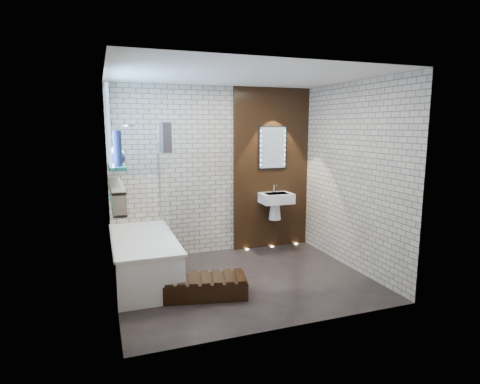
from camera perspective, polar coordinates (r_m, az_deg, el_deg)
name	(u,v)px	position (r m, az deg, el deg)	size (l,w,h in m)	color
ground	(244,280)	(5.29, 0.56, -12.63)	(3.20, 3.20, 0.00)	black
room_shell	(244,182)	(4.95, 0.59, 1.44)	(3.24, 3.20, 2.60)	tan
walnut_panel	(271,169)	(6.47, 4.57, 3.33)	(1.30, 0.06, 2.60)	black
clerestory_window	(109,134)	(4.95, -18.38, 7.95)	(0.18, 1.00, 0.94)	#7FADE0
display_niche	(117,195)	(4.81, -17.40, -0.44)	(0.14, 1.30, 0.26)	teal
bathtub	(144,259)	(5.35, -13.76, -9.35)	(0.79, 1.74, 0.70)	white
bath_screen	(163,178)	(5.59, -11.03, 2.00)	(0.01, 0.78, 1.40)	white
towel	(166,137)	(5.26, -10.73, 7.77)	(0.11, 0.30, 0.39)	black
shower_head	(129,126)	(5.56, -15.80, 9.22)	(0.18, 0.18, 0.02)	silver
washbasin	(276,202)	(6.37, 5.23, -1.42)	(0.50, 0.36, 0.58)	white
led_mirror	(273,148)	(6.41, 4.75, 6.41)	(0.50, 0.02, 0.70)	black
walnut_step	(205,287)	(4.82, -5.05, -13.58)	(0.97, 0.43, 0.22)	black
niche_bottles	(119,204)	(4.44, -17.15, -1.67)	(0.06, 0.18, 0.15)	#AF731B
sill_vases	(117,155)	(4.85, -17.38, 5.20)	(0.20, 0.53, 0.40)	#151D3C
floor_uplights	(272,246)	(6.68, 4.67, -7.85)	(0.96, 0.06, 0.01)	#FFD899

